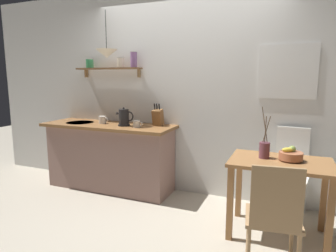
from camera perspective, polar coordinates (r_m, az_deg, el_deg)
ground_plane at (r=3.63m, az=-0.05°, el=-15.68°), size 14.00×14.00×0.00m
back_wall at (r=3.84m, az=6.53°, el=6.54°), size 6.80×0.11×2.70m
kitchen_counter at (r=4.19m, az=-11.16°, el=-5.68°), size 1.83×0.63×0.91m
wall_shelf at (r=4.21m, az=-10.79°, el=11.48°), size 0.97×0.20×0.34m
dining_table at (r=3.06m, az=20.79°, el=-8.83°), size 0.93×0.62×0.76m
dining_chair_near at (r=2.46m, az=19.78°, el=-15.85°), size 0.46×0.45×0.92m
dining_chair_far at (r=3.61m, az=22.46°, el=-7.60°), size 0.45×0.46×0.98m
fruit_bowl at (r=3.04m, az=22.62°, el=-5.20°), size 0.22×0.22×0.14m
twig_vase at (r=3.04m, az=18.13°, el=-4.34°), size 0.10×0.10×0.51m
electric_kettle at (r=3.89m, az=-8.48°, el=1.63°), size 0.24×0.16×0.24m
knife_block at (r=3.86m, az=-1.97°, el=1.74°), size 0.12×0.15×0.29m
coffee_mug_by_sink at (r=4.13m, az=-12.53°, el=1.16°), size 0.14×0.09×0.10m
coffee_mug_spare at (r=3.75m, az=-6.09°, el=0.41°), size 0.13×0.09×0.09m
pendant_lamp at (r=3.95m, az=-11.76°, el=13.58°), size 0.28×0.28×0.59m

